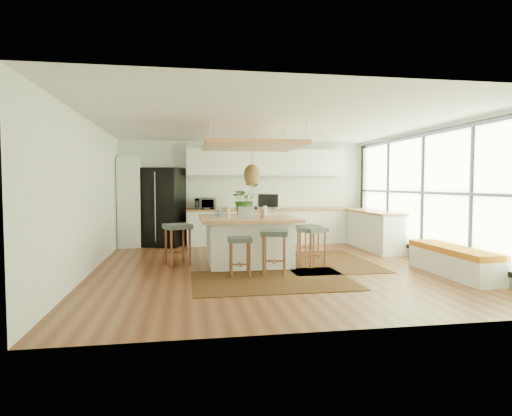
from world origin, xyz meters
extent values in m
plane|color=#602D1B|center=(0.00, 0.00, 0.00)|extent=(7.00, 7.00, 0.00)
plane|color=white|center=(0.00, 0.00, 2.70)|extent=(7.00, 7.00, 0.00)
plane|color=white|center=(0.00, 3.50, 1.35)|extent=(6.50, 0.00, 6.50)
plane|color=white|center=(0.00, -3.50, 1.35)|extent=(6.50, 0.00, 6.50)
plane|color=white|center=(-3.25, 0.00, 1.35)|extent=(0.00, 7.00, 7.00)
plane|color=white|center=(3.25, 0.00, 1.35)|extent=(0.00, 7.00, 7.00)
cube|color=white|center=(-2.95, 3.18, 1.12)|extent=(0.55, 0.60, 2.25)
cube|color=white|center=(0.55, 3.18, 0.44)|extent=(4.20, 0.60, 0.88)
cube|color=#AB643C|center=(0.55, 3.18, 0.90)|extent=(4.24, 0.64, 0.05)
cube|color=white|center=(0.55, 3.48, 1.35)|extent=(4.20, 0.02, 0.80)
cube|color=white|center=(0.55, 3.32, 2.15)|extent=(4.20, 0.34, 0.70)
cube|color=white|center=(2.93, 2.00, 0.44)|extent=(0.60, 2.50, 0.88)
cube|color=#AB643C|center=(2.93, 2.00, 0.90)|extent=(0.64, 2.54, 0.05)
cube|color=black|center=(-0.20, -1.07, 0.01)|extent=(2.60, 1.80, 0.01)
cube|color=black|center=(1.18, 0.42, 0.01)|extent=(1.80, 2.60, 0.01)
imported|color=#A5A5AA|center=(-1.07, 3.14, 1.11)|extent=(0.55, 0.32, 0.36)
imported|color=#1E4C19|center=(-0.34, 1.08, 1.19)|extent=(0.69, 0.75, 0.52)
imported|color=white|center=(-0.91, 0.92, 0.96)|extent=(0.25, 0.25, 0.05)
cylinder|color=#3987E5|center=(-0.92, 0.61, 1.03)|extent=(0.07, 0.07, 0.19)
cylinder|color=silver|center=(-0.77, 0.36, 1.03)|extent=(0.07, 0.07, 0.19)
cylinder|color=brown|center=(-0.12, 0.21, 1.03)|extent=(0.07, 0.07, 0.19)
cylinder|color=white|center=(-0.02, 0.56, 1.03)|extent=(0.07, 0.07, 0.19)
camera|label=1|loc=(-1.58, -7.75, 1.57)|focal=29.68mm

